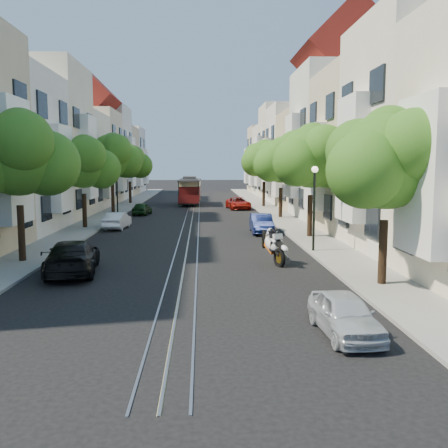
{
  "coord_description": "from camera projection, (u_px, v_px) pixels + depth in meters",
  "views": [
    {
      "loc": [
        0.76,
        -20.2,
        4.32
      ],
      "look_at": [
        1.77,
        2.07,
        1.69
      ],
      "focal_mm": 40.0,
      "sensor_mm": 36.0,
      "label": 1
    }
  ],
  "objects": [
    {
      "name": "sidewalk_west",
      "position": [
        118.0,
        210.0,
        47.96
      ],
      "size": [
        2.5,
        80.0,
        0.12
      ],
      "primitive_type": "cube",
      "color": "gray",
      "rests_on": "ground"
    },
    {
      "name": "rail_slot",
      "position": [
        194.0,
        210.0,
        48.29
      ],
      "size": [
        0.06,
        80.0,
        0.02
      ],
      "primitive_type": "cube",
      "color": "gray",
      "rests_on": "ground"
    },
    {
      "name": "ground",
      "position": [
        194.0,
        210.0,
        48.29
      ],
      "size": [
        200.0,
        200.0,
        0.0
      ],
      "primitive_type": "plane",
      "color": "black",
      "rests_on": "ground"
    },
    {
      "name": "tree_e_b",
      "position": [
        312.0,
        158.0,
        29.19
      ],
      "size": [
        4.93,
        4.08,
        6.68
      ],
      "color": "black",
      "rests_on": "ground"
    },
    {
      "name": "rail_left",
      "position": [
        188.0,
        210.0,
        48.27
      ],
      "size": [
        0.06,
        80.0,
        0.02
      ],
      "primitive_type": "cube",
      "color": "gray",
      "rests_on": "ground"
    },
    {
      "name": "sportbike_rider",
      "position": [
        273.0,
        244.0,
        21.88
      ],
      "size": [
        0.92,
        2.3,
        1.63
      ],
      "rotation": [
        0.0,
        0.0,
        0.34
      ],
      "color": "black",
      "rests_on": "ground"
    },
    {
      "name": "tree_e_a",
      "position": [
        388.0,
        163.0,
        17.33
      ],
      "size": [
        4.72,
        3.87,
        6.27
      ],
      "color": "black",
      "rests_on": "ground"
    },
    {
      "name": "townhouses_west",
      "position": [
        67.0,
        157.0,
        47.08
      ],
      "size": [
        7.75,
        72.0,
        11.76
      ],
      "color": "silver",
      "rests_on": "ground"
    },
    {
      "name": "parked_car_e_mid",
      "position": [
        261.0,
        224.0,
        31.84
      ],
      "size": [
        1.38,
        3.76,
        1.23
      ],
      "primitive_type": "imported",
      "rotation": [
        0.0,
        0.0,
        -0.02
      ],
      "color": "#0E1847",
      "rests_on": "ground"
    },
    {
      "name": "parked_car_w_mid",
      "position": [
        117.0,
        220.0,
        34.02
      ],
      "size": [
        1.5,
        3.58,
        1.15
      ],
      "primitive_type": "imported",
      "rotation": [
        0.0,
        0.0,
        3.06
      ],
      "color": "white",
      "rests_on": "ground"
    },
    {
      "name": "lamp_east",
      "position": [
        314.0,
        196.0,
        24.44
      ],
      "size": [
        0.32,
        0.32,
        4.16
      ],
      "color": "black",
      "rests_on": "ground"
    },
    {
      "name": "cable_car",
      "position": [
        190.0,
        189.0,
        54.68
      ],
      "size": [
        2.46,
        7.42,
        2.84
      ],
      "rotation": [
        0.0,
        0.0,
        -0.02
      ],
      "color": "black",
      "rests_on": "ground"
    },
    {
      "name": "lane_line",
      "position": [
        194.0,
        210.0,
        48.29
      ],
      "size": [
        0.08,
        80.0,
        0.01
      ],
      "primitive_type": "cube",
      "color": "tan",
      "rests_on": "ground"
    },
    {
      "name": "townhouses_east",
      "position": [
        316.0,
        156.0,
        48.14
      ],
      "size": [
        7.75,
        72.0,
        12.0
      ],
      "color": "beige",
      "rests_on": "ground"
    },
    {
      "name": "lamp_west",
      "position": [
        117.0,
        183.0,
        41.72
      ],
      "size": [
        0.32,
        0.32,
        4.16
      ],
      "color": "black",
      "rests_on": "ground"
    },
    {
      "name": "parked_car_e_near",
      "position": [
        345.0,
        314.0,
        12.72
      ],
      "size": [
        1.47,
        3.26,
        1.09
      ],
      "primitive_type": "imported",
      "rotation": [
        0.0,
        0.0,
        0.06
      ],
      "color": "#B1B7BE",
      "rests_on": "ground"
    },
    {
      "name": "tree_e_d",
      "position": [
        265.0,
        160.0,
        51.0
      ],
      "size": [
        5.01,
        4.16,
        6.85
      ],
      "color": "black",
      "rests_on": "ground"
    },
    {
      "name": "parked_car_w_near",
      "position": [
        73.0,
        257.0,
        19.92
      ],
      "size": [
        2.5,
        4.88,
        1.36
      ],
      "primitive_type": "imported",
      "rotation": [
        0.0,
        0.0,
        3.27
      ],
      "color": "black",
      "rests_on": "ground"
    },
    {
      "name": "tree_w_b",
      "position": [
        84.0,
        164.0,
        33.54
      ],
      "size": [
        4.72,
        3.87,
        6.27
      ],
      "color": "black",
      "rests_on": "ground"
    },
    {
      "name": "tree_w_a",
      "position": [
        19.0,
        156.0,
        21.6
      ],
      "size": [
        4.93,
        4.08,
        6.68
      ],
      "color": "black",
      "rests_on": "ground"
    },
    {
      "name": "tree_e_c",
      "position": [
        282.0,
        162.0,
        40.12
      ],
      "size": [
        4.84,
        3.99,
        6.52
      ],
      "color": "black",
      "rests_on": "ground"
    },
    {
      "name": "sidewalk_east",
      "position": [
        268.0,
        209.0,
        48.62
      ],
      "size": [
        2.5,
        80.0,
        0.12
      ],
      "primitive_type": "cube",
      "color": "gray",
      "rests_on": "ground"
    },
    {
      "name": "rail_right",
      "position": [
        199.0,
        210.0,
        48.32
      ],
      "size": [
        0.06,
        80.0,
        0.02
      ],
      "primitive_type": "cube",
      "color": "gray",
      "rests_on": "ground"
    },
    {
      "name": "parked_car_e_far",
      "position": [
        238.0,
        203.0,
        49.2
      ],
      "size": [
        2.45,
        4.46,
        1.18
      ],
      "primitive_type": "imported",
      "rotation": [
        0.0,
        0.0,
        0.12
      ],
      "color": "maroon",
      "rests_on": "ground"
    },
    {
      "name": "tree_w_d",
      "position": [
        130.0,
        163.0,
        55.34
      ],
      "size": [
        4.84,
        3.99,
        6.52
      ],
      "color": "black",
      "rests_on": "ground"
    },
    {
      "name": "tree_w_c",
      "position": [
        112.0,
        157.0,
        44.38
      ],
      "size": [
        5.13,
        4.28,
        7.09
      ],
      "color": "black",
      "rests_on": "ground"
    },
    {
      "name": "parked_car_w_far",
      "position": [
        142.0,
        209.0,
        43.67
      ],
      "size": [
        1.63,
        3.33,
        1.09
      ],
      "primitive_type": "imported",
      "rotation": [
        0.0,
        0.0,
        3.03
      ],
      "color": "#143314",
      "rests_on": "ground"
    }
  ]
}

